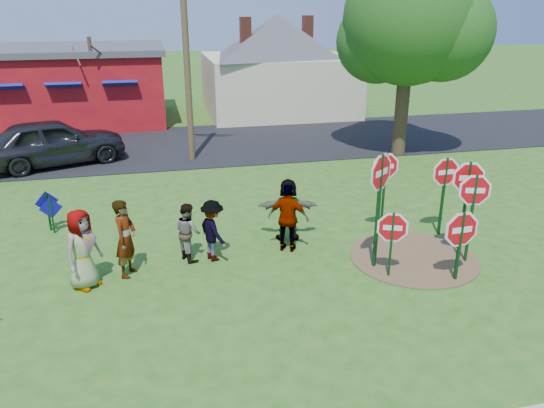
{
  "coord_description": "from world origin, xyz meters",
  "views": [
    {
      "loc": [
        -1.64,
        -11.9,
        6.07
      ],
      "look_at": [
        1.21,
        0.64,
        1.13
      ],
      "focal_mm": 35.0,
      "sensor_mm": 36.0,
      "label": 1
    }
  ],
  "objects_px": {
    "stop_sign_b": "(385,174)",
    "person_a": "(82,249)",
    "stop_sign_a": "(392,232)",
    "suv": "(53,142)",
    "stop_sign_c": "(467,188)",
    "stop_sign_d": "(445,178)",
    "utility_pole": "(186,53)",
    "leafy_tree": "(412,26)",
    "person_b": "(126,238)"
  },
  "relations": [
    {
      "from": "leafy_tree",
      "to": "person_b",
      "type": "bearing_deg",
      "value": -142.81
    },
    {
      "from": "stop_sign_c",
      "to": "person_a",
      "type": "height_order",
      "value": "stop_sign_c"
    },
    {
      "from": "stop_sign_a",
      "to": "person_a",
      "type": "relative_size",
      "value": 0.93
    },
    {
      "from": "stop_sign_a",
      "to": "leafy_tree",
      "type": "bearing_deg",
      "value": 83.9
    },
    {
      "from": "stop_sign_a",
      "to": "stop_sign_b",
      "type": "xyz_separation_m",
      "value": [
        0.77,
        2.23,
        0.64
      ]
    },
    {
      "from": "person_b",
      "to": "leafy_tree",
      "type": "xyz_separation_m",
      "value": [
        10.96,
        8.31,
        4.23
      ]
    },
    {
      "from": "stop_sign_c",
      "to": "person_b",
      "type": "distance_m",
      "value": 8.23
    },
    {
      "from": "stop_sign_b",
      "to": "person_a",
      "type": "bearing_deg",
      "value": -167.29
    },
    {
      "from": "stop_sign_a",
      "to": "stop_sign_c",
      "type": "xyz_separation_m",
      "value": [
        2.16,
        0.58,
        0.7
      ]
    },
    {
      "from": "stop_sign_b",
      "to": "person_a",
      "type": "xyz_separation_m",
      "value": [
        -7.66,
        -1.14,
        -0.86
      ]
    },
    {
      "from": "leafy_tree",
      "to": "utility_pole",
      "type": "bearing_deg",
      "value": 172.88
    },
    {
      "from": "utility_pole",
      "to": "leafy_tree",
      "type": "distance_m",
      "value": 8.8
    },
    {
      "from": "stop_sign_d",
      "to": "leafy_tree",
      "type": "bearing_deg",
      "value": 67.49
    },
    {
      "from": "stop_sign_b",
      "to": "stop_sign_d",
      "type": "distance_m",
      "value": 1.64
    },
    {
      "from": "stop_sign_b",
      "to": "stop_sign_d",
      "type": "xyz_separation_m",
      "value": [
        1.61,
        -0.29,
        -0.14
      ]
    },
    {
      "from": "stop_sign_d",
      "to": "person_a",
      "type": "bearing_deg",
      "value": -178.78
    },
    {
      "from": "person_a",
      "to": "utility_pole",
      "type": "relative_size",
      "value": 0.23
    },
    {
      "from": "stop_sign_c",
      "to": "leafy_tree",
      "type": "height_order",
      "value": "leafy_tree"
    },
    {
      "from": "stop_sign_b",
      "to": "leafy_tree",
      "type": "relative_size",
      "value": 0.31
    },
    {
      "from": "stop_sign_b",
      "to": "stop_sign_c",
      "type": "relative_size",
      "value": 0.94
    },
    {
      "from": "stop_sign_a",
      "to": "stop_sign_c",
      "type": "relative_size",
      "value": 0.66
    },
    {
      "from": "stop_sign_d",
      "to": "leafy_tree",
      "type": "height_order",
      "value": "leafy_tree"
    },
    {
      "from": "stop_sign_a",
      "to": "person_a",
      "type": "distance_m",
      "value": 6.97
    },
    {
      "from": "person_b",
      "to": "stop_sign_c",
      "type": "bearing_deg",
      "value": -73.03
    },
    {
      "from": "suv",
      "to": "leafy_tree",
      "type": "relative_size",
      "value": 0.66
    },
    {
      "from": "stop_sign_b",
      "to": "stop_sign_c",
      "type": "height_order",
      "value": "stop_sign_c"
    },
    {
      "from": "stop_sign_d",
      "to": "person_a",
      "type": "xyz_separation_m",
      "value": [
        -9.26,
        -0.85,
        -0.72
      ]
    },
    {
      "from": "person_b",
      "to": "utility_pole",
      "type": "height_order",
      "value": "utility_pole"
    },
    {
      "from": "stop_sign_c",
      "to": "utility_pole",
      "type": "relative_size",
      "value": 0.33
    },
    {
      "from": "leafy_tree",
      "to": "person_a",
      "type": "bearing_deg",
      "value": -143.87
    },
    {
      "from": "stop_sign_d",
      "to": "utility_pole",
      "type": "distance_m",
      "value": 11.07
    },
    {
      "from": "stop_sign_b",
      "to": "stop_sign_d",
      "type": "bearing_deg",
      "value": -5.93
    },
    {
      "from": "stop_sign_d",
      "to": "person_b",
      "type": "relative_size",
      "value": 1.24
    },
    {
      "from": "person_b",
      "to": "stop_sign_b",
      "type": "bearing_deg",
      "value": -60.33
    },
    {
      "from": "stop_sign_d",
      "to": "stop_sign_a",
      "type": "bearing_deg",
      "value": -144.85
    },
    {
      "from": "person_b",
      "to": "suv",
      "type": "relative_size",
      "value": 0.35
    },
    {
      "from": "person_a",
      "to": "suv",
      "type": "relative_size",
      "value": 0.35
    },
    {
      "from": "stop_sign_b",
      "to": "stop_sign_d",
      "type": "relative_size",
      "value": 1.06
    },
    {
      "from": "stop_sign_b",
      "to": "person_a",
      "type": "distance_m",
      "value": 7.79
    },
    {
      "from": "stop_sign_d",
      "to": "stop_sign_c",
      "type": "bearing_deg",
      "value": -102.88
    },
    {
      "from": "stop_sign_c",
      "to": "person_a",
      "type": "bearing_deg",
      "value": -171.02
    },
    {
      "from": "utility_pole",
      "to": "suv",
      "type": "bearing_deg",
      "value": 175.14
    },
    {
      "from": "stop_sign_c",
      "to": "person_b",
      "type": "relative_size",
      "value": 1.4
    },
    {
      "from": "person_b",
      "to": "stop_sign_d",
      "type": "bearing_deg",
      "value": -63.56
    },
    {
      "from": "stop_sign_c",
      "to": "leafy_tree",
      "type": "xyz_separation_m",
      "value": [
        2.82,
        9.18,
        3.33
      ]
    },
    {
      "from": "stop_sign_a",
      "to": "suv",
      "type": "relative_size",
      "value": 0.33
    },
    {
      "from": "stop_sign_c",
      "to": "suv",
      "type": "xyz_separation_m",
      "value": [
        -11.14,
        10.71,
        -0.89
      ]
    },
    {
      "from": "stop_sign_a",
      "to": "suv",
      "type": "xyz_separation_m",
      "value": [
        -8.97,
        11.29,
        -0.2
      ]
    },
    {
      "from": "stop_sign_d",
      "to": "leafy_tree",
      "type": "relative_size",
      "value": 0.29
    },
    {
      "from": "stop_sign_b",
      "to": "suv",
      "type": "bearing_deg",
      "value": 141.32
    }
  ]
}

